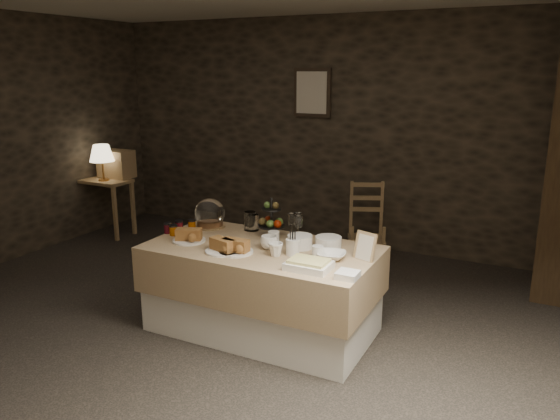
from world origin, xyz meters
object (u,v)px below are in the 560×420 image
at_px(table_lamp, 102,154).
at_px(chair, 369,225).
at_px(buffet_table, 262,283).
at_px(console_table, 105,190).
at_px(wine_rack, 116,164).
at_px(fruit_stand, 271,221).

distance_m(table_lamp, chair, 3.28).
distance_m(buffet_table, console_table, 3.30).
height_order(buffet_table, wine_rack, wine_rack).
bearing_deg(console_table, fruit_stand, -21.04).
distance_m(buffet_table, wine_rack, 3.36).
bearing_deg(table_lamp, chair, 12.53).
xyz_separation_m(table_lamp, wine_rack, (0.00, 0.23, -0.16)).
bearing_deg(buffet_table, console_table, 154.80).
bearing_deg(wine_rack, chair, 8.47).
bearing_deg(wine_rack, buffet_table, -28.37).
height_order(console_table, table_lamp, table_lamp).
relative_size(buffet_table, console_table, 2.52).
height_order(wine_rack, fruit_stand, wine_rack).
bearing_deg(table_lamp, fruit_stand, -20.50).
height_order(console_table, chair, chair).
bearing_deg(fruit_stand, console_table, 158.96).
distance_m(wine_rack, chair, 3.21).
xyz_separation_m(buffet_table, chair, (0.20, 2.05, -0.03)).
height_order(buffet_table, chair, chair).
bearing_deg(fruit_stand, buffet_table, -77.77).
xyz_separation_m(buffet_table, wine_rack, (-2.93, 1.58, 0.47)).
relative_size(buffet_table, table_lamp, 4.02).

